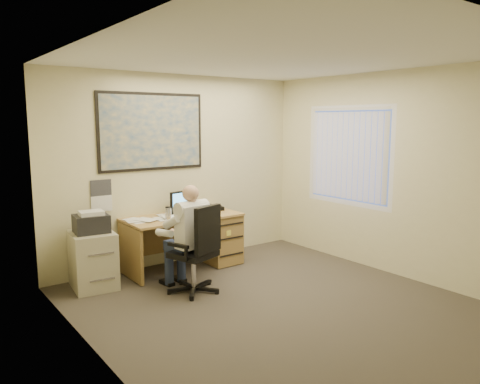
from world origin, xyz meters
TOP-DOWN VIEW (x-y plane):
  - room_shell at (0.00, 0.00)m, footprint 4.00×4.50m
  - desk at (0.17, 1.90)m, footprint 1.60×0.97m
  - world_map at (-0.41, 2.23)m, footprint 1.56×0.03m
  - wall_calendar at (-1.16, 2.24)m, footprint 0.28×0.01m
  - window_blinds at (1.97, 0.80)m, footprint 0.06×1.40m
  - filing_cabinet at (-1.43, 1.88)m, footprint 0.56×0.65m
  - office_chair at (-0.53, 0.97)m, footprint 0.81×0.81m
  - person at (-0.52, 1.04)m, footprint 0.62×0.81m

SIDE VIEW (x-z plane):
  - office_chair at x=-0.53m, z-range -0.22..0.85m
  - filing_cabinet at x=-1.43m, z-range -0.07..0.90m
  - desk at x=0.17m, z-range -0.10..0.97m
  - person at x=-0.52m, z-range 0.00..1.30m
  - wall_calendar at x=-1.16m, z-range 0.87..1.29m
  - room_shell at x=0.00m, z-range 0.00..2.70m
  - window_blinds at x=1.97m, z-range 0.90..2.20m
  - world_map at x=-0.41m, z-range 1.37..2.43m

